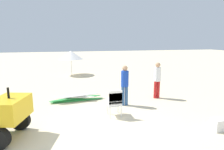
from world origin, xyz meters
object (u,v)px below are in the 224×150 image
Objects in this scene: beach_umbrella_left at (71,55)px; cooler_box at (219,124)px; stacked_plastic_chairs at (115,101)px; surfboard_pile at (77,98)px; lifeguard_near_left at (157,78)px; lifeguard_near_center at (125,83)px.

cooler_box is (4.03, -10.62, -1.41)m from beach_umbrella_left.
stacked_plastic_chairs is at bearing 147.75° from cooler_box.
surfboard_pile is at bearing -90.56° from beach_umbrella_left.
stacked_plastic_chairs is 0.41× the size of surfboard_pile.
beach_umbrella_left is at bearing 89.44° from surfboard_pile.
lifeguard_near_left is 1.00× the size of lifeguard_near_center.
stacked_plastic_chairs is at bearing -82.45° from beach_umbrella_left.
beach_umbrella_left reaches higher than cooler_box.
lifeguard_near_left reaches higher than cooler_box.
surfboard_pile is at bearing 151.32° from lifeguard_near_center.
surfboard_pile is 5.69m from cooler_box.
lifeguard_near_center is (0.73, 1.07, 0.39)m from stacked_plastic_chairs.
lifeguard_near_left reaches higher than lifeguard_near_center.
lifeguard_near_center is at bearing -76.24° from beach_umbrella_left.
stacked_plastic_chairs is 0.59× the size of lifeguard_near_center.
surfboard_pile is 1.45× the size of lifeguard_near_center.
lifeguard_near_left is at bearing 32.88° from stacked_plastic_chairs.
cooler_box is (2.13, -2.87, -0.81)m from lifeguard_near_center.
lifeguard_near_left reaches higher than surfboard_pile.
cooler_box is (4.09, -3.95, 0.03)m from surfboard_pile.
beach_umbrella_left is at bearing 103.76° from lifeguard_near_center.
cooler_box is at bearing -32.25° from stacked_plastic_chairs.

